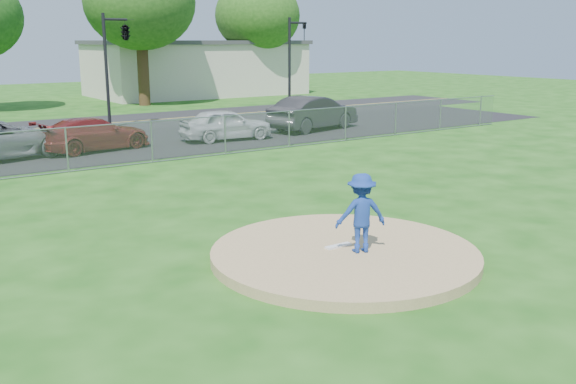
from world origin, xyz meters
name	(u,v)px	position (x,y,z in m)	size (l,w,h in m)	color
ground	(149,175)	(0.00, 10.00, 0.00)	(120.00, 120.00, 0.00)	#174B10
pitchers_mound	(344,254)	(0.00, 0.00, 0.10)	(5.40, 5.40, 0.20)	tan
pitching_rubber	(338,246)	(0.00, 0.20, 0.22)	(0.60, 0.15, 0.04)	white
chain_link_fence	(125,145)	(0.00, 12.00, 0.75)	(40.00, 0.06, 1.50)	gray
parking_lot	(85,148)	(0.00, 16.50, 0.01)	(50.00, 8.00, 0.01)	black
street	(38,128)	(0.00, 24.00, 0.00)	(60.00, 7.00, 0.01)	black
commercial_building	(196,68)	(16.00, 38.00, 2.16)	(16.40, 9.40, 4.30)	beige
tree_far_right	(257,4)	(20.00, 35.00, 7.06)	(6.72, 6.72, 10.74)	#331C12
traffic_signal_center	(123,34)	(3.97, 22.00, 4.61)	(1.42, 2.48, 5.60)	black
traffic_signal_right	(293,57)	(14.24, 22.00, 3.36)	(1.28, 0.20, 5.60)	black
pitcher	(361,213)	(0.17, -0.27, 0.99)	(1.02, 0.59, 1.58)	navy
parked_car_darkred	(94,134)	(0.16, 15.78, 0.67)	(1.85, 4.54, 1.32)	maroon
parked_car_pearl	(226,124)	(5.86, 15.23, 0.70)	(1.64, 4.07, 1.39)	silver
parked_car_charcoal	(314,113)	(11.02, 15.67, 0.84)	(1.75, 5.02, 1.65)	#28282A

